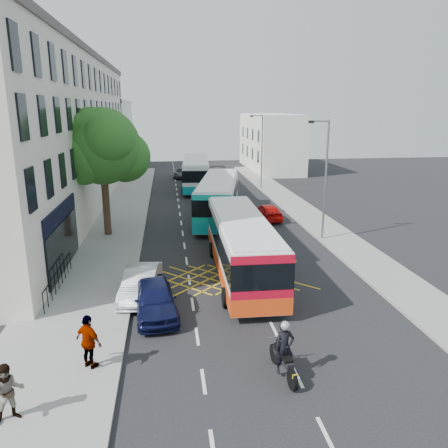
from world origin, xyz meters
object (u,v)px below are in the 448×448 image
object	(u,v)px
lamp_far	(261,148)
bus_far	(196,173)
parked_car_silver	(141,283)
motorbike	(284,350)
distant_car_silver	(219,172)
pedestrian_far	(89,342)
bus_mid	(218,198)
parked_car_blue	(155,299)
pedestrian_near	(9,393)
red_hatchback	(267,212)
distant_car_grey	(182,173)
street_tree	(102,147)
bus_near	(241,245)
lamp_near	(324,174)

from	to	relation	value
lamp_far	bus_far	world-z (taller)	lamp_far
lamp_far	parked_car_silver	size ratio (longest dim) A/B	1.84
lamp_far	motorbike	xyz separation A→B (m)	(-6.66, -35.02, -3.65)
distant_car_silver	pedestrian_far	world-z (taller)	pedestrian_far
bus_mid	distant_car_silver	bearing A→B (deg)	94.31
motorbike	pedestrian_far	distance (m)	6.67
motorbike	pedestrian_far	size ratio (longest dim) A/B	1.18
bus_far	parked_car_blue	bearing A→B (deg)	-93.54
pedestrian_near	pedestrian_far	xyz separation A→B (m)	(1.83, 2.43, 0.09)
bus_far	red_hatchback	world-z (taller)	bus_far
bus_mid	red_hatchback	distance (m)	4.15
parked_car_silver	distant_car_grey	world-z (taller)	parked_car_silver
street_tree	parked_car_blue	size ratio (longest dim) A/B	2.00
motorbike	pedestrian_near	xyz separation A→B (m)	(-8.39, -1.29, 0.08)
bus_near	parked_car_silver	xyz separation A→B (m)	(-5.27, -2.20, -1.00)
distant_car_silver	street_tree	bearing A→B (deg)	66.92
bus_far	red_hatchback	size ratio (longest dim) A/B	2.84
bus_far	pedestrian_near	xyz separation A→B (m)	(-7.88, -37.62, -0.73)
red_hatchback	distant_car_grey	distance (m)	23.90
lamp_far	distant_car_grey	world-z (taller)	lamp_far
lamp_far	pedestrian_near	xyz separation A→B (m)	(-15.05, -36.31, -3.58)
bus_mid	distant_car_silver	world-z (taller)	bus_mid
street_tree	distant_car_silver	xyz separation A→B (m)	(11.01, 25.80, -5.56)
lamp_far	parked_car_silver	distance (m)	30.50
pedestrian_near	bus_near	bearing A→B (deg)	27.71
lamp_near	lamp_far	size ratio (longest dim) A/B	1.00
motorbike	pedestrian_near	world-z (taller)	motorbike
bus_mid	pedestrian_far	xyz separation A→B (m)	(-6.92, -20.68, -0.65)
street_tree	distant_car_grey	bearing A→B (deg)	76.63
bus_near	pedestrian_near	bearing A→B (deg)	-127.72
street_tree	lamp_far	bearing A→B (deg)	49.19
parked_car_blue	street_tree	bearing A→B (deg)	99.24
parked_car_blue	distant_car_grey	xyz separation A→B (m)	(2.67, 39.18, -0.13)
motorbike	distant_car_grey	bearing A→B (deg)	85.30
bus_far	motorbike	world-z (taller)	bus_far
pedestrian_far	bus_mid	bearing A→B (deg)	-70.40
bus_mid	street_tree	bearing A→B (deg)	-144.39
street_tree	lamp_near	xyz separation A→B (m)	(14.71, -2.97, -1.68)
pedestrian_near	red_hatchback	bearing A→B (deg)	37.00
parked_car_silver	pedestrian_near	size ratio (longest dim) A/B	2.44
lamp_near	parked_car_blue	bearing A→B (deg)	-138.54
parked_car_blue	distant_car_silver	size ratio (longest dim) A/B	1.03
distant_car_grey	distant_car_silver	size ratio (longest dim) A/B	1.05
motorbike	parked_car_silver	world-z (taller)	motorbike
motorbike	pedestrian_near	size ratio (longest dim) A/B	1.30
bus_far	bus_mid	bearing A→B (deg)	-82.92
motorbike	parked_car_blue	world-z (taller)	motorbike
parked_car_blue	pedestrian_near	distance (m)	7.62
lamp_far	distant_car_grey	bearing A→B (deg)	131.96
distant_car_silver	bus_mid	bearing A→B (deg)	83.26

